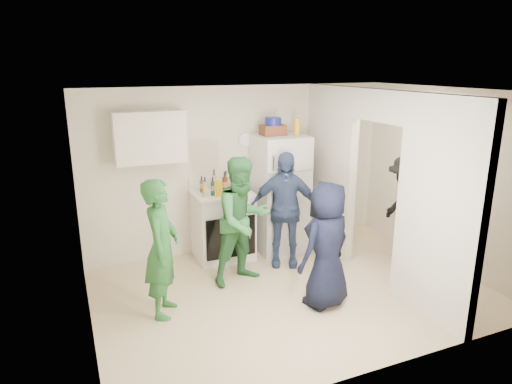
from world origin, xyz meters
TOP-DOWN VIEW (x-y plane):
  - floor at (0.00, 0.00)m, footprint 4.80×4.80m
  - wall_back at (0.00, 1.70)m, footprint 4.80×0.00m
  - wall_front at (0.00, -1.70)m, footprint 4.80×0.00m
  - wall_left at (-2.40, 0.00)m, footprint 0.00×3.40m
  - wall_right at (2.40, 0.00)m, footprint 0.00×3.40m
  - ceiling at (0.00, 0.00)m, footprint 4.80×4.80m
  - partition_pier_back at (1.20, 1.10)m, footprint 0.12×1.20m
  - partition_pier_front at (1.20, -1.10)m, footprint 0.12×1.20m
  - partition_header at (1.20, 0.00)m, footprint 0.12×1.00m
  - stove at (-0.44, 1.37)m, footprint 0.84×0.70m
  - upper_cabinet at (-1.40, 1.52)m, footprint 0.95×0.34m
  - fridge at (0.47, 1.34)m, footprint 0.74×0.71m
  - wicker_basket at (0.37, 1.39)m, footprint 0.35×0.25m
  - blue_bowl at (0.37, 1.39)m, footprint 0.24×0.24m
  - yellow_cup_stack_top at (0.69, 1.24)m, footprint 0.09×0.09m
  - wall_clock at (0.05, 1.68)m, footprint 0.22×0.02m
  - spice_shelf at (0.00, 1.65)m, footprint 0.35×0.08m
  - nook_window at (2.38, 0.20)m, footprint 0.03×0.70m
  - nook_window_frame at (2.36, 0.20)m, footprint 0.04×0.76m
  - nook_valance at (2.34, 0.20)m, footprint 0.04×0.82m
  - yellow_cup_stack_stove at (-0.56, 1.15)m, footprint 0.09×0.09m
  - red_cup at (-0.22, 1.17)m, footprint 0.09×0.09m
  - person_green_left at (-1.59, 0.13)m, footprint 0.59×0.69m
  - person_green_center at (-0.44, 0.54)m, footprint 0.94×0.81m
  - person_denim at (0.28, 0.80)m, footprint 1.05×0.78m
  - person_navy at (0.22, -0.43)m, footprint 0.86×0.69m
  - person_nook at (1.94, 0.23)m, footprint 0.84×1.14m
  - bottle_a at (-0.70, 1.50)m, footprint 0.06×0.06m
  - bottle_b at (-0.60, 1.29)m, footprint 0.06×0.06m
  - bottle_c at (-0.51, 1.51)m, footprint 0.06×0.06m
  - bottle_d at (-0.40, 1.34)m, footprint 0.07×0.07m
  - bottle_e at (-0.32, 1.53)m, footprint 0.08×0.08m
  - bottle_f at (-0.27, 1.38)m, footprint 0.07×0.07m
  - bottle_g at (-0.18, 1.51)m, footprint 0.06×0.06m
  - bottle_h at (-0.72, 1.27)m, footprint 0.06×0.06m

SIDE VIEW (x-z plane):
  - floor at x=0.00m, z-range 0.00..0.00m
  - stove at x=-0.44m, z-range 0.00..1.01m
  - person_navy at x=0.22m, z-range 0.00..1.52m
  - person_nook at x=1.94m, z-range 0.00..1.57m
  - person_green_left at x=-1.59m, z-range 0.00..1.61m
  - person_denim at x=0.28m, z-range 0.00..1.65m
  - person_green_center at x=-0.44m, z-range 0.00..1.68m
  - fridge at x=0.47m, z-range 0.00..1.79m
  - red_cup at x=-0.22m, z-range 1.01..1.13m
  - bottle_a at x=-0.70m, z-range 1.01..1.25m
  - yellow_cup_stack_stove at x=-0.56m, z-range 1.01..1.26m
  - bottle_b at x=-0.60m, z-range 1.01..1.27m
  - bottle_g at x=-0.18m, z-range 1.01..1.28m
  - bottle_e at x=-0.32m, z-range 1.01..1.28m
  - bottle_h at x=-0.72m, z-range 1.01..1.29m
  - bottle_d at x=-0.40m, z-range 1.01..1.32m
  - bottle_f at x=-0.27m, z-range 1.01..1.32m
  - bottle_c at x=-0.51m, z-range 1.01..1.32m
  - wall_back at x=0.00m, z-range -1.15..3.65m
  - wall_front at x=0.00m, z-range -1.15..3.65m
  - wall_left at x=-2.40m, z-range -0.45..2.95m
  - wall_right at x=2.40m, z-range -0.45..2.95m
  - partition_pier_back at x=1.20m, z-range 0.00..2.50m
  - partition_pier_front at x=1.20m, z-range 0.00..2.50m
  - spice_shelf at x=0.00m, z-range 1.34..1.36m
  - nook_window at x=2.38m, z-range 1.25..2.05m
  - nook_window_frame at x=2.36m, z-range 1.22..2.08m
  - wall_clock at x=0.05m, z-range 1.59..1.81m
  - upper_cabinet at x=-1.40m, z-range 1.50..2.20m
  - wicker_basket at x=0.37m, z-range 1.79..1.94m
  - yellow_cup_stack_top at x=0.69m, z-range 1.79..2.04m
  - blue_bowl at x=0.37m, z-range 1.94..2.05m
  - nook_valance at x=2.34m, z-range 1.91..2.09m
  - partition_header at x=1.20m, z-range 2.10..2.50m
  - ceiling at x=0.00m, z-range 2.50..2.50m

